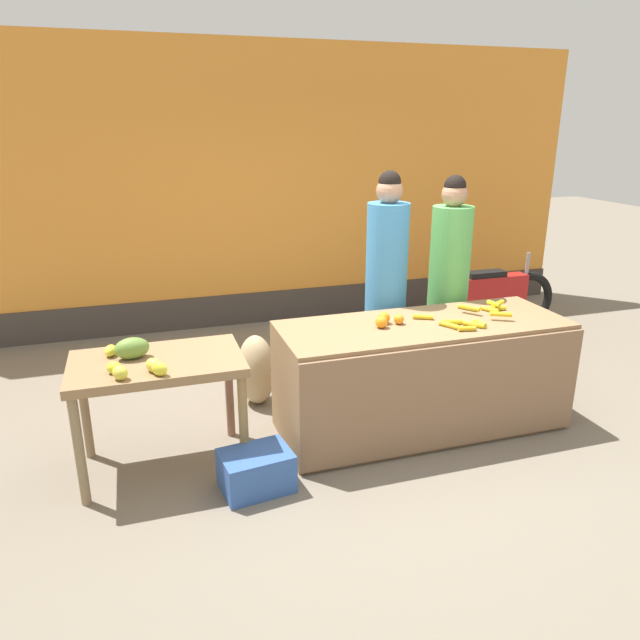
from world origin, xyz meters
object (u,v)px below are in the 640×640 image
Objects in this scene: vendor_woman_green_shirt at (448,284)px; produce_sack at (256,370)px; vendor_woman_blue_shirt at (386,286)px; produce_crate at (256,471)px; parked_motorcycle at (491,297)px.

vendor_woman_green_shirt is 3.09× the size of produce_sack.
vendor_woman_green_shirt is at bearing -1.78° from vendor_woman_blue_shirt.
produce_crate is at bearing -102.08° from produce_sack.
parked_motorcycle is 3.80m from produce_crate.
vendor_woman_blue_shirt reaches higher than produce_crate.
vendor_woman_blue_shirt is at bearing 178.22° from vendor_woman_green_shirt.
vendor_woman_green_shirt is (0.57, -0.02, -0.03)m from vendor_woman_blue_shirt.
vendor_woman_green_shirt reaches higher than parked_motorcycle.
produce_crate is (-1.34, -1.09, -0.82)m from vendor_woman_blue_shirt.
produce_sack is at bearing 175.13° from vendor_woman_green_shirt.
parked_motorcycle reaches higher than produce_sack.
produce_sack is at bearing 77.92° from produce_crate.
parked_motorcycle is at bearing 31.55° from vendor_woman_blue_shirt.
vendor_woman_blue_shirt is at bearing -148.45° from parked_motorcycle.
vendor_woman_green_shirt is 1.78m from produce_sack.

